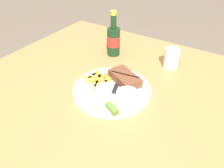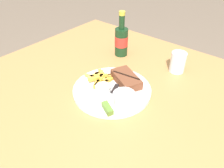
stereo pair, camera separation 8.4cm
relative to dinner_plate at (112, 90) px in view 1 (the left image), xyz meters
name	(u,v)px [view 1 (the left image)]	position (x,y,z in m)	size (l,w,h in m)	color
dining_table	(112,107)	(0.00, 0.00, -0.09)	(1.21, 1.09, 0.76)	#A87542
dinner_plate	(112,90)	(0.00, 0.00, 0.00)	(0.30, 0.30, 0.02)	white
steak_portion	(125,78)	(0.02, 0.06, 0.03)	(0.16, 0.13, 0.04)	brown
fries_pile	(98,79)	(-0.08, 0.01, 0.02)	(0.11, 0.12, 0.02)	gold
coleslaw_cup	(127,97)	(0.09, -0.04, 0.04)	(0.08, 0.08, 0.05)	white
dipping_sauce_cup	(104,90)	(-0.01, -0.04, 0.03)	(0.06, 0.06, 0.03)	silver
pickle_spear	(112,108)	(0.07, -0.11, 0.02)	(0.06, 0.05, 0.02)	#567A2D
fork_utensil	(94,83)	(-0.08, -0.01, 0.01)	(0.13, 0.03, 0.00)	#B7B7BC
knife_utensil	(118,83)	(0.00, 0.04, 0.01)	(0.07, 0.16, 0.01)	#B7B7BC
beer_bottle	(113,40)	(-0.16, 0.26, 0.07)	(0.06, 0.06, 0.22)	#143319
drinking_glass	(171,58)	(0.13, 0.30, 0.04)	(0.07, 0.07, 0.09)	silver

